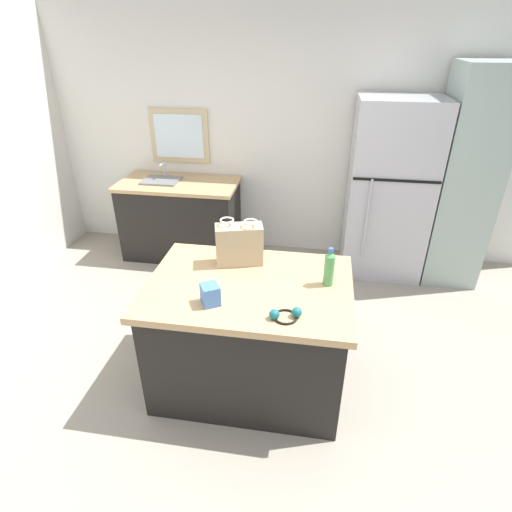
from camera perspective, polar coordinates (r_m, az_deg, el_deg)
The scene contains 10 objects.
ground at distance 3.28m, azimuth 1.69°, elevation -17.80°, with size 6.78×6.78×0.00m, color #9E9384.
back_wall at distance 4.74m, azimuth 5.71°, elevation 16.09°, with size 5.65×0.13×2.69m.
kitchen_island at distance 3.05m, azimuth -0.91°, elevation -10.73°, with size 1.39×0.99×0.88m.
refrigerator at distance 4.52m, azimuth 17.85°, elevation 8.54°, with size 0.82×0.69×1.84m.
tall_cabinet at distance 4.64m, azimuth 26.79°, elevation 9.35°, with size 0.54×0.62×2.15m.
sink_counter at distance 4.90m, azimuth -10.33°, elevation 5.19°, with size 1.32×0.69×1.08m.
shopping_bag at distance 2.97m, azimuth -2.33°, elevation 1.61°, with size 0.36×0.23×0.34m.
small_box at distance 2.58m, azimuth -6.33°, elevation -5.29°, with size 0.10×0.12×0.13m, color #4775B7.
bottle at distance 2.76m, azimuth 10.06°, elevation -1.69°, with size 0.07×0.07×0.27m.
ear_defenders at distance 2.48m, azimuth 4.10°, elevation -8.07°, with size 0.19×0.19×0.06m.
Camera 1 is at (0.27, -2.23, 2.39)m, focal length 28.99 mm.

